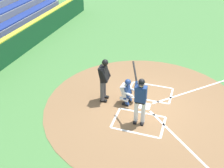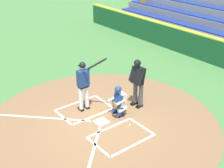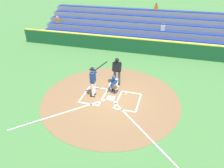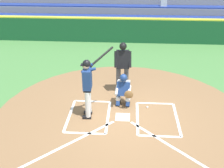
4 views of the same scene
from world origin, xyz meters
TOP-DOWN VIEW (x-y plane):
  - ground_plane at (0.00, 0.00)m, footprint 120.00×120.00m
  - dirt_circle at (0.00, 0.00)m, footprint 8.00×8.00m
  - home_plate_and_chalk at (0.00, 0.88)m, footprint 7.93×4.91m
  - batter at (1.04, -0.00)m, footprint 0.92×0.73m
  - catcher at (0.00, -0.75)m, footprint 0.59×0.64m
  - plate_umpire at (0.07, -1.69)m, footprint 0.60×0.44m
  - baseball at (-0.78, -0.60)m, footprint 0.07×0.07m
  - backstop_wall at (0.00, -7.50)m, footprint 22.00×0.36m
  - bleacher_stand at (0.00, -11.33)m, footprint 20.00×5.10m

SIDE VIEW (x-z plane):
  - ground_plane at x=0.00m, z-range 0.00..0.00m
  - dirt_circle at x=0.00m, z-range 0.00..0.01m
  - home_plate_and_chalk at x=0.00m, z-range 0.01..0.02m
  - baseball at x=-0.78m, z-range 0.00..0.07m
  - catcher at x=0.00m, z-range 0.02..1.15m
  - backstop_wall at x=0.00m, z-range 0.00..1.31m
  - bleacher_stand at x=0.00m, z-range -0.72..2.73m
  - plate_umpire at x=0.07m, z-range 0.14..2.01m
  - batter at x=1.04m, z-range 0.04..2.16m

